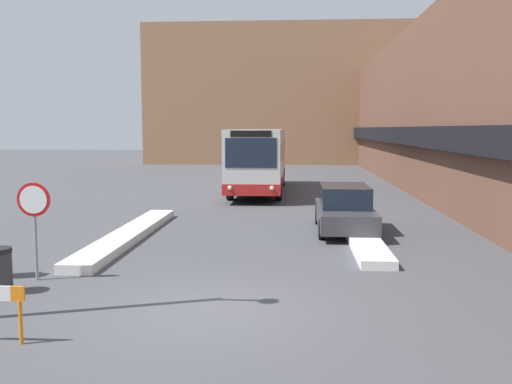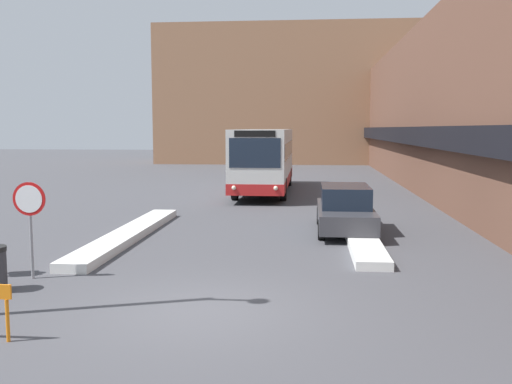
# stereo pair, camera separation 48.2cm
# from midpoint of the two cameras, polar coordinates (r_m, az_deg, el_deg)

# --- Properties ---
(ground_plane) EXTENTS (160.00, 160.00, 0.00)m
(ground_plane) POSITION_cam_midpoint_polar(r_m,az_deg,el_deg) (10.97, -5.76, -11.75)
(ground_plane) COLOR #47474C
(building_row_right) EXTENTS (5.50, 60.00, 8.84)m
(building_row_right) POSITION_cam_midpoint_polar(r_m,az_deg,el_deg) (35.26, 17.49, 7.70)
(building_row_right) COLOR brown
(building_row_right) RESTS_ON ground_plane
(building_backdrop_far) EXTENTS (26.00, 8.00, 13.32)m
(building_backdrop_far) POSITION_cam_midpoint_polar(r_m,az_deg,el_deg) (57.84, 2.16, 9.58)
(building_backdrop_far) COLOR #996B4C
(building_backdrop_far) RESTS_ON ground_plane
(snow_bank_left) EXTENTS (0.90, 9.06, 0.25)m
(snow_bank_left) POSITION_cam_midpoint_polar(r_m,az_deg,el_deg) (18.27, -13.33, -4.16)
(snow_bank_left) COLOR silver
(snow_bank_left) RESTS_ON ground_plane
(snow_bank_right) EXTENTS (0.90, 10.14, 0.24)m
(snow_bank_right) POSITION_cam_midpoint_polar(r_m,az_deg,el_deg) (18.98, 9.35, -3.70)
(snow_bank_right) COLOR silver
(snow_bank_right) RESTS_ON ground_plane
(city_bus) EXTENTS (2.61, 11.45, 3.36)m
(city_bus) POSITION_cam_midpoint_polar(r_m,az_deg,el_deg) (30.56, -0.15, 3.39)
(city_bus) COLOR silver
(city_bus) RESTS_ON ground_plane
(parked_car_front) EXTENTS (1.81, 4.62, 1.53)m
(parked_car_front) POSITION_cam_midpoint_polar(r_m,az_deg,el_deg) (19.12, 8.12, -1.66)
(parked_car_front) COLOR #38383D
(parked_car_front) RESTS_ON ground_plane
(stop_sign) EXTENTS (0.76, 0.08, 2.21)m
(stop_sign) POSITION_cam_midpoint_polar(r_m,az_deg,el_deg) (13.72, -22.25, -1.67)
(stop_sign) COLOR gray
(stop_sign) RESTS_ON ground_plane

